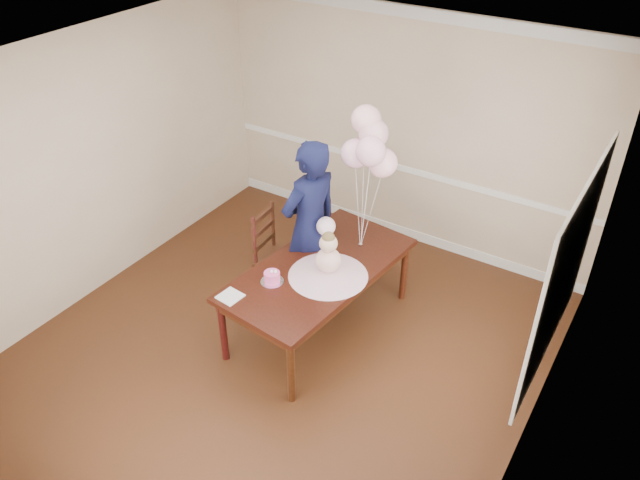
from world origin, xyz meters
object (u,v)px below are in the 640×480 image
Objects in this scene: birthday_cake at (272,277)px; woman at (310,227)px; dining_chair_seat at (281,260)px; dining_table_top at (319,269)px.

birthday_cake is 0.74m from woman.
dining_chair_seat is 0.24× the size of woman.
woman is at bearing 94.66° from birthday_cake.
birthday_cake reaches higher than dining_chair_seat.
birthday_cake reaches higher than dining_table_top.
dining_chair_seat is at bearing 119.62° from birthday_cake.
woman reaches higher than birthday_cake.
dining_chair_seat is (-0.61, 0.23, -0.26)m from dining_table_top.
dining_table_top is at bearing -25.12° from dining_chair_seat.
birthday_cake is at bearing -64.85° from dining_chair_seat.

